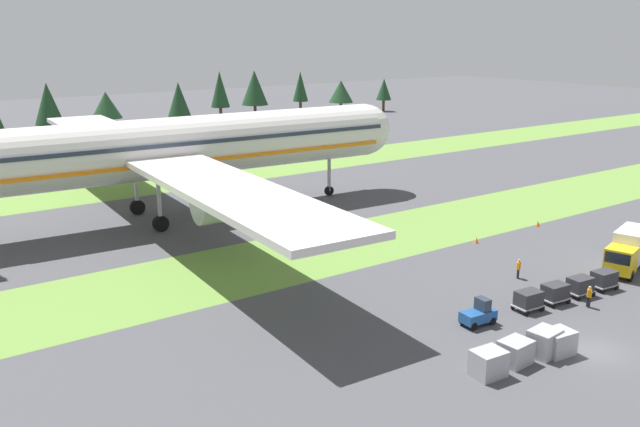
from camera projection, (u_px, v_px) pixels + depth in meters
ground_plane at (596, 351)px, 44.54m from camera, size 400.00×400.00×0.00m
grass_strip_near at (344, 245)px, 66.53m from camera, size 320.00×12.72×0.01m
grass_strip_far at (187, 179)px, 96.11m from camera, size 320.00×12.72×0.01m
airliner at (165, 148)px, 73.45m from camera, size 60.68×74.77×22.71m
baggage_tug at (479, 314)px, 48.40m from camera, size 2.70×1.51×1.97m
cargo_dolly_lead at (529, 299)px, 50.81m from camera, size 2.32×1.68×1.55m
cargo_dolly_second at (555, 292)px, 52.22m from camera, size 2.32×1.68×1.55m
cargo_dolly_third at (580, 285)px, 53.63m from camera, size 2.32×1.68×1.55m
cargo_dolly_fourth at (604, 278)px, 55.03m from camera, size 2.32×1.68×1.55m
catering_truck at (629, 249)px, 59.14m from camera, size 7.32×4.19×3.58m
ground_crew_marshaller at (518, 268)px, 57.39m from camera, size 0.42×0.43×1.74m
ground_crew_loader at (589, 296)px, 51.39m from camera, size 0.36×0.52×1.74m
uld_container_0 at (489, 363)px, 41.18m from camera, size 2.11×1.74×1.68m
uld_container_1 at (544, 343)px, 43.81m from camera, size 2.17×1.82×1.78m
uld_container_2 at (515, 352)px, 42.74m from camera, size 2.10×1.72×1.57m
uld_container_3 at (558, 342)px, 44.01m from camera, size 2.16×1.81×1.63m
taxiway_marker_0 at (477, 240)px, 67.06m from camera, size 0.44×0.44×0.63m
taxiway_marker_1 at (538, 224)px, 72.78m from camera, size 0.44×0.44×0.65m
distant_tree_line at (81, 103)px, 132.92m from camera, size 158.47×9.73×11.88m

